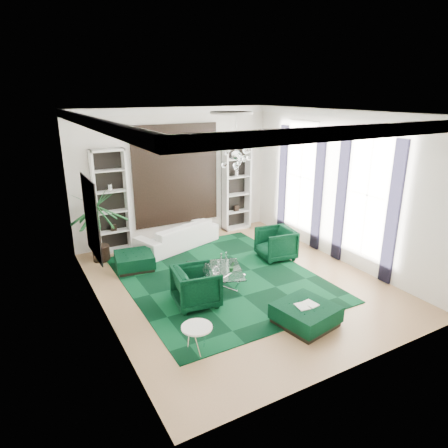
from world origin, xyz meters
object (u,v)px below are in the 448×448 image
sofa (178,235)px  ottoman_front (306,315)px  armchair_left (196,286)px  palm (97,216)px  coffee_table (215,279)px  armchair_right (276,244)px  ottoman_side (134,261)px  side_table (197,340)px

sofa → ottoman_front: size_ratio=2.39×
armchair_left → palm: bearing=28.0°
sofa → coffee_table: (-0.24, -2.69, -0.14)m
armchair_right → palm: 4.63m
ottoman_side → palm: (-0.60, 0.94, 1.00)m
armchair_right → sofa: bearing=-127.5°
armchair_left → ottoman_front: armchair_left is taller
armchair_left → ottoman_side: (-0.59, 2.34, -0.21)m
armchair_left → ottoman_side: size_ratio=0.99×
armchair_right → ottoman_front: 3.18m
side_table → palm: (-0.50, 4.75, 0.95)m
ottoman_side → sofa: bearing=29.2°
armchair_left → ottoman_side: armchair_left is taller
armchair_right → coffee_table: armchair_right is taller
armchair_left → side_table: size_ratio=1.72×
armchair_right → palm: palm is taller
ottoman_side → armchair_right: bearing=-18.7°
armchair_right → side_table: armchair_right is taller
armchair_right → side_table: 4.43m
ottoman_front → coffee_table: bearing=109.7°
ottoman_side → palm: bearing=122.5°
coffee_table → palm: (-1.88, 2.78, 0.99)m
palm → coffee_table: bearing=-56.0°
ottoman_side → palm: 1.50m
side_table → ottoman_front: bearing=-5.5°
coffee_table → ottoman_front: size_ratio=1.20×
sofa → ottoman_side: sofa is taller
sofa → palm: palm is taller
sofa → palm: 2.28m
coffee_table → ottoman_side: coffee_table is taller
sofa → coffee_table: sofa is taller
sofa → ottoman_front: bearing=78.4°
palm → ottoman_side: bearing=-57.5°
sofa → coffee_table: bearing=66.9°
sofa → armchair_left: size_ratio=2.68×
coffee_table → ottoman_front: (0.78, -2.18, -0.01)m
armchair_left → armchair_right: (2.86, 1.17, 0.00)m
sofa → coffee_table: 2.70m
ottoman_side → side_table: (-0.10, -3.82, 0.05)m
sofa → armchair_right: bearing=115.8°
side_table → coffee_table: bearing=55.1°
sofa → armchair_right: (1.93, -2.01, 0.06)m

